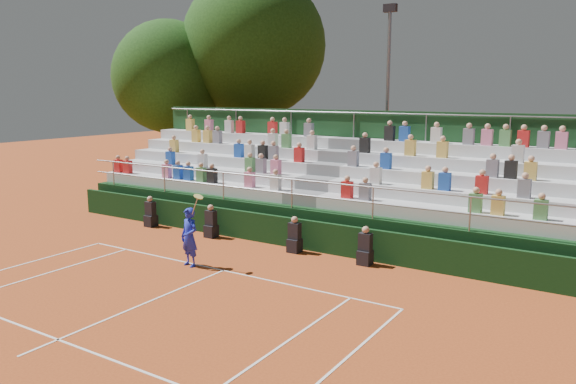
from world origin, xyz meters
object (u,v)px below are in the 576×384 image
Objects in this scene: tree_east at (254,46)px; tree_west at (169,77)px; tennis_player at (189,237)px; floodlight_mast at (388,91)px.

tree_west is at bearing -144.40° from tree_east.
tree_east is at bearing 118.99° from tennis_player.
tree_east is at bearing 168.39° from floodlight_mast.
tree_east is 9.37m from floodlight_mast.
tree_west is 5.09m from tree_east.
tree_west is 0.78× the size of tree_east.
floodlight_mast is (8.85, -1.82, -2.48)m from tree_east.
tree_east is 1.30× the size of floodlight_mast.
tree_east reaches higher than tennis_player.
tree_west is 1.01× the size of floodlight_mast.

